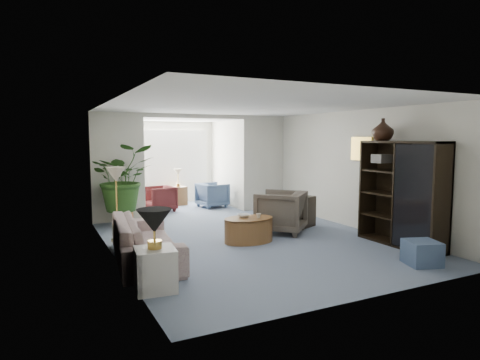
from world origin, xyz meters
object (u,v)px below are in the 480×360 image
table_lamp (154,221)px  ottoman (422,253)px  coffee_cup (258,216)px  plant_pot (124,218)px  side_table_dark (301,211)px  cabinet_urn (383,130)px  wingback_chair (281,212)px  framed_picture (362,149)px  sunroom_table (178,196)px  sunroom_chair_maroon (160,199)px  sunroom_chair_blue (212,195)px  coffee_bowl (244,216)px  entertainment_cabinet (402,194)px  coffee_table (249,230)px  floor_lamp (116,175)px  end_table (155,269)px  sofa (145,239)px

table_lamp → ottoman: (3.90, -0.75, -0.71)m
coffee_cup → plant_pot: (-1.94, 2.61, -0.33)m
side_table_dark → plant_pot: side_table_dark is taller
cabinet_urn → ottoman: bearing=-112.3°
wingback_chair → plant_pot: wingback_chair is taller
framed_picture → side_table_dark: 1.85m
wingback_chair → sunroom_table: (-0.80, 4.25, -0.16)m
plant_pot → sunroom_chair_maroon: bearing=49.6°
framed_picture → sunroom_chair_blue: (-1.66, 4.05, -1.36)m
coffee_bowl → entertainment_cabinet: bearing=-32.8°
wingback_chair → entertainment_cabinet: entertainment_cabinet is taller
entertainment_cabinet → ottoman: bearing=-121.8°
framed_picture → coffee_bowl: (-2.60, 0.25, -1.22)m
wingback_chair → sunroom_table: bearing=-123.1°
entertainment_cabinet → sunroom_chair_maroon: bearing=118.8°
coffee_bowl → sunroom_table: size_ratio=0.44×
side_table_dark → cabinet_urn: (0.68, -1.62, 1.75)m
coffee_table → side_table_dark: bearing=22.9°
coffee_bowl → sunroom_chair_blue: (0.94, 3.80, -0.14)m
table_lamp → cabinet_urn: size_ratio=1.06×
floor_lamp → wingback_chair: floor_lamp is taller
framed_picture → cabinet_urn: bearing=-106.6°
ottoman → end_table: bearing=169.2°
sunroom_chair_maroon → cabinet_urn: bearing=23.5°
coffee_bowl → coffee_cup: 0.28m
floor_lamp → ottoman: size_ratio=0.78×
framed_picture → table_lamp: bearing=-162.4°
sofa → sunroom_chair_maroon: bearing=-11.8°
table_lamp → sunroom_chair_maroon: 5.81m
sofa → plant_pot: 2.83m
floor_lamp → wingback_chair: size_ratio=0.38×
coffee_cup → plant_pot: 3.27m
ottoman → sunroom_chair_blue: bearing=97.4°
wingback_chair → cabinet_urn: cabinet_urn is taller
table_lamp → wingback_chair: 3.78m
floor_lamp → coffee_bowl: (2.12, -1.03, -0.77)m
ottoman → sunroom_chair_maroon: bearing=110.2°
sofa → coffee_table: 2.02m
framed_picture → coffee_bowl: bearing=174.4°
coffee_table → wingback_chair: (0.94, 0.39, 0.20)m
coffee_bowl → plant_pot: size_ratio=0.58×
side_table_dark → entertainment_cabinet: size_ratio=0.35×
sofa → entertainment_cabinet: 4.50m
sofa → coffee_table: (1.99, 0.31, -0.11)m
coffee_bowl → sunroom_table: bearing=87.6°
coffee_bowl → coffee_cup: coffee_cup is taller
cabinet_urn → ottoman: 2.48m
coffee_table → sunroom_chair_maroon: bearing=98.9°
coffee_table → entertainment_cabinet: 2.81m
plant_pot → sunroom_table: bearing=47.9°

